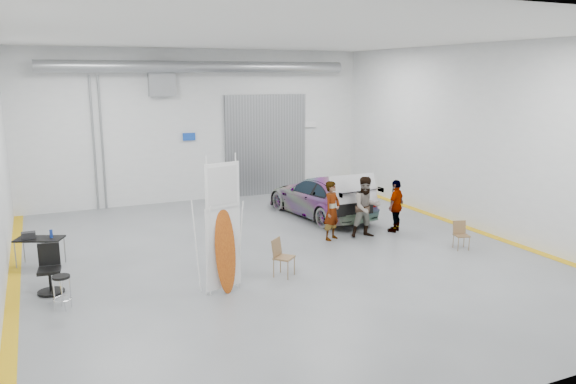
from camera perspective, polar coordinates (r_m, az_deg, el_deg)
name	(u,v)px	position (r m, az deg, el deg)	size (l,w,h in m)	color
ground	(281,255)	(15.99, -0.73, -6.44)	(16.00, 16.00, 0.00)	slate
room_shell	(259,106)	(17.35, -3.01, 8.73)	(14.02, 16.18, 6.01)	silver
sedan_car	(321,196)	(20.21, 3.35, -0.46)	(2.01, 4.93, 1.43)	white
person_a	(332,210)	(17.30, 4.49, -1.88)	(0.67, 0.44, 1.84)	#937650
person_b	(366,207)	(17.67, 7.96, -1.53)	(0.94, 0.72, 1.93)	slate
person_c	(396,206)	(18.47, 10.91, -1.38)	(1.00, 0.41, 1.72)	#A87038
surfboard_display	(222,239)	(13.02, -6.77, -4.73)	(0.91, 0.41, 3.27)	white
folding_chair_near	(284,265)	(14.32, -0.43, -7.39)	(0.64, 0.71, 0.96)	brown
folding_chair_far	(461,241)	(17.22, 17.16, -4.75)	(0.48, 0.50, 0.82)	brown
shop_stool	(62,293)	(13.30, -21.94, -9.46)	(0.39, 0.39, 0.77)	black
work_table	(36,238)	(16.36, -24.19, -4.32)	(1.34, 1.04, 0.98)	gray
office_chair	(49,272)	(14.35, -23.08, -7.50)	(0.61, 0.61, 1.14)	black
trunk_lid	(353,188)	(18.17, 6.62, 0.45)	(1.67, 1.01, 0.04)	silver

